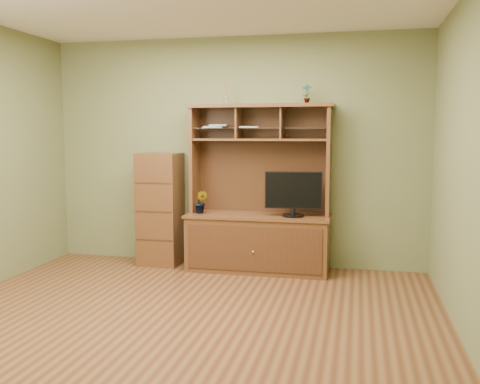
% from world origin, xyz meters
% --- Properties ---
extents(room, '(4.54, 4.04, 2.74)m').
position_xyz_m(room, '(0.00, 0.00, 1.35)').
color(room, '#522B17').
rests_on(room, ground).
extents(media_hutch, '(1.66, 0.61, 1.90)m').
position_xyz_m(media_hutch, '(0.34, 1.73, 0.52)').
color(media_hutch, '#4D2C16').
rests_on(media_hutch, room).
extents(monitor, '(0.63, 0.24, 0.50)m').
position_xyz_m(monitor, '(0.75, 1.65, 0.92)').
color(monitor, black).
rests_on(monitor, media_hutch).
extents(orchid_plant, '(0.15, 0.12, 0.27)m').
position_xyz_m(orchid_plant, '(-0.32, 1.65, 0.78)').
color(orchid_plant, '#375B1F').
rests_on(orchid_plant, media_hutch).
extents(top_plant, '(0.12, 0.09, 0.22)m').
position_xyz_m(top_plant, '(0.87, 1.80, 2.01)').
color(top_plant, '#2D6E26').
rests_on(top_plant, media_hutch).
extents(reed_diffuser, '(0.05, 0.05, 0.27)m').
position_xyz_m(reed_diffuser, '(-0.06, 1.81, 2.00)').
color(reed_diffuser, silver).
rests_on(reed_diffuser, media_hutch).
extents(magazines, '(0.67, 0.21, 0.04)m').
position_xyz_m(magazines, '(-0.05, 1.80, 1.65)').
color(magazines, '#A3A3A7').
rests_on(magazines, media_hutch).
extents(side_cabinet, '(0.48, 0.44, 1.34)m').
position_xyz_m(side_cabinet, '(-0.86, 1.77, 0.67)').
color(side_cabinet, '#4D2C16').
rests_on(side_cabinet, room).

